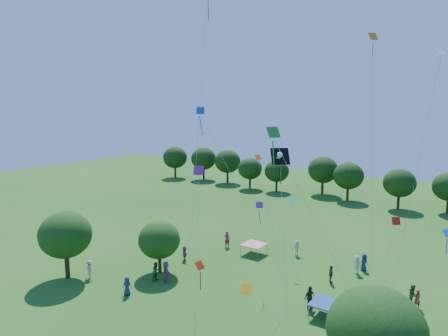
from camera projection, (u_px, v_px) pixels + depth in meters
near_tree_west at (65, 235)px, 35.35m from camera, size 4.61×4.61×6.10m
near_tree_north at (159, 240)px, 36.60m from camera, size 3.84×3.84×4.90m
near_tree_east at (376, 331)px, 20.45m from camera, size 5.04×5.04×6.17m
treeline at (361, 177)px, 63.80m from camera, size 88.01×8.77×6.77m
tent_red_stripe at (254, 244)px, 41.53m from camera, size 2.20×2.20×1.10m
tent_blue at (327, 303)px, 29.13m from camera, size 2.20×2.20×1.10m
crowd_person_0 at (384, 312)px, 28.31m from camera, size 0.91×0.70×1.63m
crowd_person_1 at (417, 299)px, 30.39m from camera, size 0.65×0.66×1.51m
crowd_person_3 at (90, 269)px, 35.76m from camera, size 1.13×0.62×1.65m
crowd_person_4 at (331, 274)px, 34.75m from camera, size 0.82×1.03×1.60m
crowd_person_5 at (185, 253)px, 39.91m from camera, size 1.35×1.32×1.49m
crowd_person_6 at (364, 262)px, 37.38m from camera, size 0.75×0.91×1.63m
crowd_person_7 at (227, 239)px, 43.62m from camera, size 0.73×0.55×1.78m
crowd_person_8 at (156, 272)px, 35.17m from camera, size 0.54×0.89×1.72m
crowd_person_9 at (297, 248)px, 41.24m from camera, size 1.14×0.71×1.62m
crowd_person_10 at (310, 298)px, 30.30m from camera, size 0.82×1.17×1.82m
crowd_person_11 at (166, 272)px, 34.94m from camera, size 1.81×1.51×1.88m
crowd_person_12 at (127, 286)px, 32.54m from camera, size 0.87×0.67×1.56m
crowd_person_14 at (413, 295)px, 30.99m from camera, size 0.64×0.89×1.62m
crowd_person_15 at (357, 265)px, 36.72m from camera, size 1.23×0.93×1.72m
pirate_kite at (280, 158)px, 26.92m from camera, size 3.63×4.90×11.18m
red_high_kite at (204, 38)px, 31.81m from camera, size 3.29×7.16×24.74m
small_kite_0 at (215, 273)px, 24.92m from camera, size 1.57×9.05×4.81m
small_kite_1 at (264, 186)px, 30.88m from camera, size 2.91×0.57×10.26m
small_kite_2 at (373, 90)px, 28.75m from camera, size 1.32×0.74×19.18m
small_kite_4 at (442, 248)px, 24.37m from camera, size 2.10×3.41×6.53m
small_kite_5 at (264, 214)px, 33.77m from camera, size 3.90×1.43×5.96m
small_kite_6 at (429, 110)px, 26.38m from camera, size 2.60×2.75×17.65m
small_kite_7 at (292, 207)px, 37.97m from camera, size 0.87×0.72×5.43m
small_kite_8 at (394, 231)px, 27.64m from camera, size 1.67×2.34×6.50m
small_kite_10 at (263, 300)px, 22.52m from camera, size 7.99×2.75×3.91m
small_kite_11 at (295, 179)px, 19.51m from camera, size 5.75×4.00×13.03m
small_kite_12 at (222, 157)px, 26.46m from camera, size 3.60×6.98×13.95m
small_kite_13 at (198, 183)px, 30.13m from camera, size 3.35×3.78×9.63m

